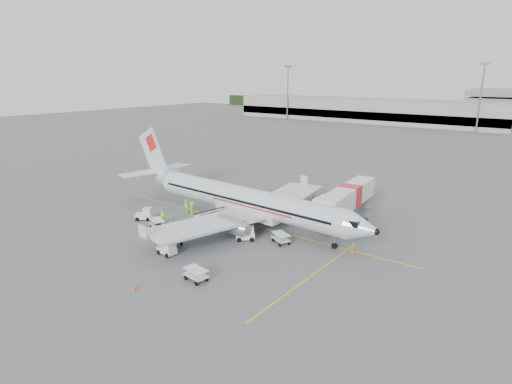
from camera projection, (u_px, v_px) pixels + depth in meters
ground at (247, 224)px, 54.74m from camera, size 360.00×360.00×0.00m
stripe_lead at (247, 224)px, 54.74m from camera, size 44.00×0.20×0.01m
stripe_cross at (311, 276)px, 40.46m from camera, size 0.20×20.00×0.01m
terminal_west at (364, 110)px, 177.00m from camera, size 110.00×22.00×9.00m
treeline at (490, 111)px, 188.98m from camera, size 300.00×3.00×6.00m
mast_west at (288, 93)px, 183.38m from camera, size 3.20×1.20×22.00m
mast_center at (480, 98)px, 139.99m from camera, size 3.20×1.20×22.00m
aircraft at (245, 183)px, 53.63m from camera, size 40.27×32.45×10.62m
jet_bridge at (349, 203)px, 55.85m from camera, size 4.58×17.66×4.58m
belt_loader at (211, 211)px, 55.27m from camera, size 5.58×3.43×2.83m
tug_fore at (245, 233)px, 49.18m from camera, size 2.42×2.31×1.65m
tug_mid at (167, 248)px, 45.21m from camera, size 2.10×1.27×1.57m
tug_aft at (144, 214)px, 56.09m from camera, size 2.42×2.19×1.63m
cart_loaded_a at (172, 239)px, 47.91m from camera, size 2.75×1.99×1.29m
cart_loaded_b at (157, 224)px, 52.78m from camera, size 2.70×2.20×1.22m
cart_empty_a at (196, 275)px, 39.46m from camera, size 2.46×1.65×1.20m
cart_empty_b at (281, 238)px, 48.27m from camera, size 2.62×2.23×1.18m
cone_nose at (353, 250)px, 45.83m from camera, size 0.38×0.38×0.62m
cone_port at (313, 195)px, 66.58m from camera, size 0.39×0.39×0.64m
cone_stbd at (134, 287)px, 37.80m from camera, size 0.41×0.41×0.67m
crew_a at (163, 217)px, 54.82m from camera, size 0.71×0.65×1.63m
crew_b at (186, 206)px, 58.84m from camera, size 1.15×1.13×1.87m
crew_c at (192, 209)px, 57.89m from camera, size 1.24×1.40×1.88m
crew_d at (171, 228)px, 50.81m from camera, size 1.08×0.77×1.70m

